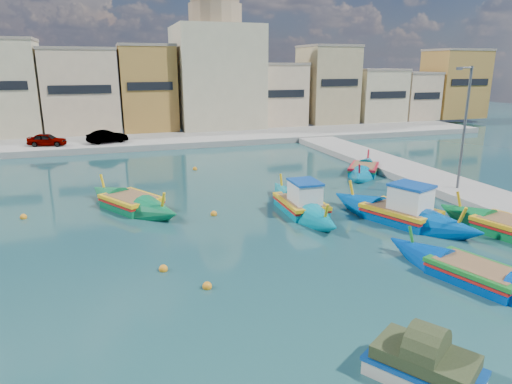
{
  "coord_description": "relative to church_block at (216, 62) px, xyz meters",
  "views": [
    {
      "loc": [
        -3.42,
        -16.65,
        8.06
      ],
      "look_at": [
        4.0,
        6.0,
        1.4
      ],
      "focal_mm": 32.0,
      "sensor_mm": 36.0,
      "label": 1
    }
  ],
  "objects": [
    {
      "name": "luzzu_cyan_mid",
      "position": [
        5.0,
        -26.89,
        -8.15
      ],
      "size": [
        6.49,
        7.65,
        2.41
      ],
      "color": "#007199",
      "rests_on": "ground"
    },
    {
      "name": "mooring_buoys",
      "position": [
        -8.91,
        -34.21,
        -8.33
      ],
      "size": [
        20.43,
        20.23,
        0.36
      ],
      "color": "orange",
      "rests_on": "ground"
    },
    {
      "name": "luzzu_green",
      "position": [
        -12.42,
        -30.42,
        -8.12
      ],
      "size": [
        6.18,
        8.48,
        2.69
      ],
      "color": "#0A6E40",
      "rests_on": "ground"
    },
    {
      "name": "parked_cars",
      "position": [
        -19.76,
        -9.5,
        -7.2
      ],
      "size": [
        16.06,
        2.49,
        1.26
      ],
      "color": "#4C1919",
      "rests_on": "north_quay"
    },
    {
      "name": "north_townhouses",
      "position": [
        -3.32,
        -0.64,
        -3.41
      ],
      "size": [
        83.2,
        7.87,
        10.19
      ],
      "color": "#CEB28E",
      "rests_on": "ground"
    },
    {
      "name": "north_quay",
      "position": [
        -10.0,
        -8.0,
        -8.11
      ],
      "size": [
        80.0,
        8.0,
        0.6
      ],
      "primitive_type": "cube",
      "color": "gray",
      "rests_on": "ground"
    },
    {
      "name": "quay_street_lamp",
      "position": [
        7.44,
        -34.0,
        -4.07
      ],
      "size": [
        1.18,
        0.16,
        8.0
      ],
      "color": "#595B60",
      "rests_on": "ground"
    },
    {
      "name": "tender_near",
      "position": [
        -6.05,
        -48.27,
        -7.97
      ],
      "size": [
        2.88,
        3.28,
        1.42
      ],
      "color": "beige",
      "rests_on": "ground"
    },
    {
      "name": "church_block",
      "position": [
        0.0,
        0.0,
        0.0
      ],
      "size": [
        10.0,
        10.0,
        19.1
      ],
      "color": "#C4B892",
      "rests_on": "ground"
    },
    {
      "name": "luzzu_blue_south",
      "position": [
        -0.4,
        -44.1,
        -8.15
      ],
      "size": [
        4.41,
        8.6,
        2.43
      ],
      "color": "#003EA3",
      "rests_on": "ground"
    },
    {
      "name": "ground",
      "position": [
        -10.0,
        -40.0,
        -8.41
      ],
      "size": [
        160.0,
        160.0,
        0.0
      ],
      "primitive_type": "plane",
      "color": "#153440",
      "rests_on": "ground"
    },
    {
      "name": "luzzu_turquoise_cabin",
      "position": [
        -3.3,
        -33.99,
        -8.05
      ],
      "size": [
        2.22,
        9.27,
        2.96
      ],
      "color": "#008199",
      "rests_on": "ground"
    },
    {
      "name": "luzzu_blue_cabin",
      "position": [
        1.05,
        -37.2,
        -8.01
      ],
      "size": [
        5.53,
        9.4,
        3.27
      ],
      "color": "#00499E",
      "rests_on": "ground"
    }
  ]
}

